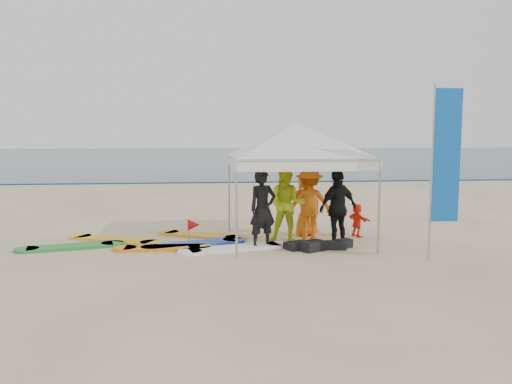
{
  "coord_description": "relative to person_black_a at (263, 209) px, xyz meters",
  "views": [
    {
      "loc": [
        -0.31,
        -9.62,
        2.56
      ],
      "look_at": [
        0.97,
        2.6,
        1.2
      ],
      "focal_mm": 35.0,
      "sensor_mm": 36.0,
      "label": 1
    }
  ],
  "objects": [
    {
      "name": "ocean",
      "position": [
        -1.03,
        58.35,
        -0.87
      ],
      "size": [
        160.0,
        84.0,
        0.08
      ],
      "primitive_type": "cube",
      "color": "#0C2633",
      "rests_on": "ground"
    },
    {
      "name": "person_orange_b",
      "position": [
        1.29,
        1.3,
        -0.07
      ],
      "size": [
        0.92,
        0.72,
        1.67
      ],
      "primitive_type": "imported",
      "rotation": [
        0.0,
        0.0,
        3.39
      ],
      "color": "orange",
      "rests_on": "ground"
    },
    {
      "name": "person_seated",
      "position": [
        2.58,
        1.06,
        -0.48
      ],
      "size": [
        0.53,
        0.83,
        0.85
      ],
      "primitive_type": "imported",
      "rotation": [
        0.0,
        0.0,
        1.95
      ],
      "color": "#F92F16",
      "rests_on": "ground"
    },
    {
      "name": "person_yellow",
      "position": [
        0.65,
        0.55,
        0.02
      ],
      "size": [
        1.05,
        0.9,
        1.86
      ],
      "primitive_type": "imported",
      "rotation": [
        0.0,
        0.0,
        -0.24
      ],
      "color": "#D2E820",
      "rests_on": "ground"
    },
    {
      "name": "surfboard_spread",
      "position": [
        -2.29,
        0.56,
        -0.87
      ],
      "size": [
        5.83,
        2.81,
        0.07
      ],
      "color": "blue",
      "rests_on": "ground"
    },
    {
      "name": "person_orange_a",
      "position": [
        1.26,
        0.76,
        0.0
      ],
      "size": [
        1.2,
        0.72,
        1.82
      ],
      "primitive_type": "imported",
      "rotation": [
        0.0,
        0.0,
        3.11
      ],
      "color": "#D66113",
      "rests_on": "ground"
    },
    {
      "name": "person_black_a",
      "position": [
        0.0,
        0.0,
        0.0
      ],
      "size": [
        0.78,
        0.65,
        1.82
      ],
      "primitive_type": "imported",
      "rotation": [
        0.0,
        0.0,
        0.38
      ],
      "color": "black",
      "rests_on": "ground"
    },
    {
      "name": "marker_pennant",
      "position": [
        -1.59,
        0.41,
        -0.41
      ],
      "size": [
        0.28,
        0.28,
        0.64
      ],
      "color": "#A5A5A8",
      "rests_on": "ground"
    },
    {
      "name": "feather_flag",
      "position": [
        3.54,
        -1.6,
        1.23
      ],
      "size": [
        0.61,
        0.04,
        3.64
      ],
      "color": "#A5A5A8",
      "rests_on": "ground"
    },
    {
      "name": "shoreline_foam",
      "position": [
        -1.03,
        16.55,
        -0.91
      ],
      "size": [
        160.0,
        1.2,
        0.01
      ],
      "primitive_type": "cube",
      "color": "silver",
      "rests_on": "ground"
    },
    {
      "name": "person_black_b",
      "position": [
        1.77,
        0.0,
        -0.0
      ],
      "size": [
        1.15,
        0.87,
        1.81
      ],
      "primitive_type": "imported",
      "rotation": [
        0.0,
        0.0,
        3.6
      ],
      "color": "black",
      "rests_on": "ground"
    },
    {
      "name": "canopy_tent",
      "position": [
        0.89,
        0.65,
        1.98
      ],
      "size": [
        4.39,
        4.39,
        3.31
      ],
      "color": "#A5A5A8",
      "rests_on": "ground"
    },
    {
      "name": "gear_pile",
      "position": [
        1.25,
        -0.3,
        -0.81
      ],
      "size": [
        1.65,
        0.79,
        0.22
      ],
      "color": "black",
      "rests_on": "ground"
    },
    {
      "name": "ground",
      "position": [
        -1.03,
        -1.65,
        -0.91
      ],
      "size": [
        120.0,
        120.0,
        0.0
      ],
      "primitive_type": "plane",
      "color": "beige",
      "rests_on": "ground"
    }
  ]
}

